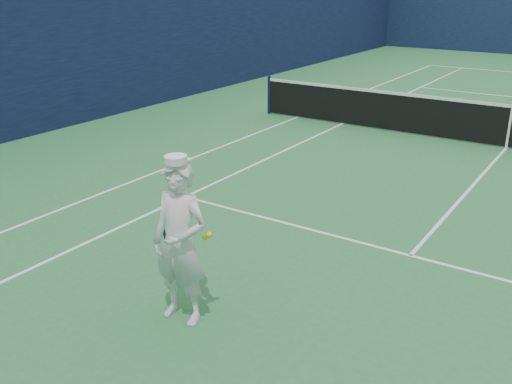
{
  "coord_description": "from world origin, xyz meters",
  "views": [
    {
      "loc": [
        2.14,
        -13.56,
        3.67
      ],
      "look_at": [
        -1.65,
        -7.84,
        1.07
      ],
      "focal_mm": 40.0,
      "sensor_mm": 36.0,
      "label": 1
    }
  ],
  "objects": [
    {
      "name": "ground",
      "position": [
        0.0,
        0.0,
        0.0
      ],
      "size": [
        80.0,
        80.0,
        0.0
      ],
      "primitive_type": "plane",
      "color": "#2A6E3A",
      "rests_on": "ground"
    },
    {
      "name": "tennis_player",
      "position": [
        -1.65,
        -9.34,
        0.95
      ],
      "size": [
        0.8,
        0.5,
        1.94
      ],
      "rotation": [
        0.0,
        0.0,
        0.08
      ],
      "color": "white",
      "rests_on": "ground"
    },
    {
      "name": "tennis_net",
      "position": [
        0.0,
        0.0,
        0.55
      ],
      "size": [
        12.88,
        0.09,
        1.07
      ],
      "color": "#141E4C",
      "rests_on": "ground"
    },
    {
      "name": "court_markings",
      "position": [
        0.0,
        0.0,
        0.0
      ],
      "size": [
        11.03,
        23.83,
        0.01
      ],
      "color": "white",
      "rests_on": "ground"
    }
  ]
}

